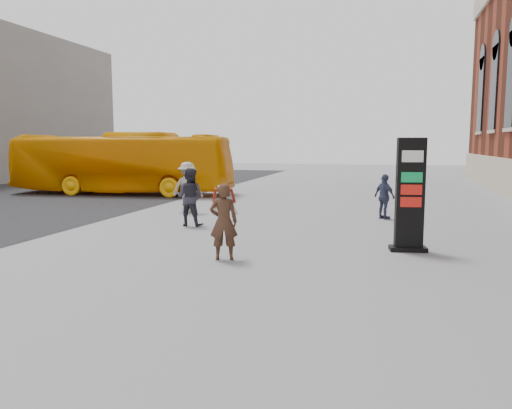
% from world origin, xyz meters
% --- Properties ---
extents(ground, '(100.00, 100.00, 0.00)m').
position_xyz_m(ground, '(0.00, 0.00, 0.00)').
color(ground, '#9E9EA3').
extents(info_pylon, '(0.90, 0.55, 2.66)m').
position_xyz_m(info_pylon, '(4.52, 2.13, 1.33)').
color(info_pylon, black).
rests_on(info_pylon, ground).
extents(woman, '(0.75, 0.71, 1.68)m').
position_xyz_m(woman, '(0.59, 0.18, 0.86)').
color(woman, '#3D2A1B').
rests_on(woman, ground).
extents(bus, '(11.08, 3.37, 3.04)m').
position_xyz_m(bus, '(-8.77, 12.32, 1.52)').
color(bus, orange).
rests_on(bus, road).
extents(pedestrian_a, '(0.89, 0.70, 1.78)m').
position_xyz_m(pedestrian_a, '(-1.83, 4.17, 0.89)').
color(pedestrian_a, '#2A2932').
rests_on(pedestrian_a, ground).
extents(pedestrian_b, '(1.27, 0.83, 1.85)m').
position_xyz_m(pedestrian_b, '(-3.04, 6.89, 0.92)').
color(pedestrian_b, gray).
rests_on(pedestrian_b, ground).
extents(pedestrian_c, '(0.88, 0.89, 1.51)m').
position_xyz_m(pedestrian_c, '(3.93, 7.12, 0.75)').
color(pedestrian_c, '#363D5B').
rests_on(pedestrian_c, ground).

